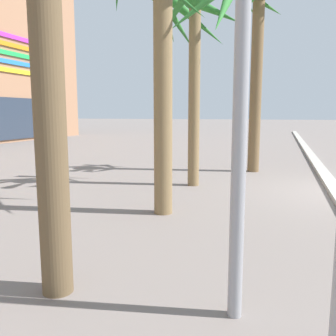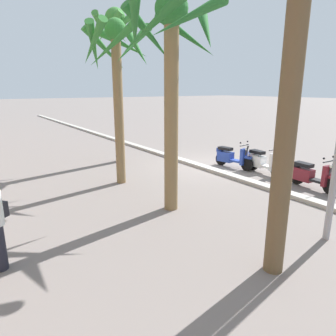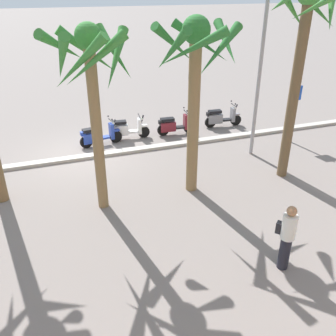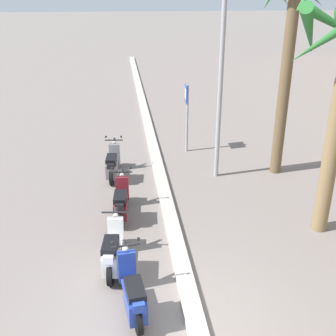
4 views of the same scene
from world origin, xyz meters
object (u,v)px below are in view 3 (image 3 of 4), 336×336
at_px(scooter_grey_mid_front, 221,118).
at_px(crossing_sign, 294,108).
at_px(scooter_blue_gap_after_mid, 98,136).
at_px(pedestrian_strolling_near_curb, 287,236).
at_px(street_lamp, 263,38).
at_px(palm_tree_near_sign, 303,39).
at_px(scooter_white_lead_nearest, 126,129).
at_px(scooter_maroon_second_in_line, 174,125).
at_px(palm_tree_far_corner, 196,66).
at_px(palm_tree_mid_walkway, 91,73).

bearing_deg(scooter_grey_mid_front, crossing_sign, 127.57).
distance_m(scooter_blue_gap_after_mid, pedestrian_strolling_near_curb, 9.35).
height_order(scooter_blue_gap_after_mid, street_lamp, street_lamp).
bearing_deg(crossing_sign, scooter_blue_gap_after_mid, -15.81).
relative_size(scooter_grey_mid_front, pedestrian_strolling_near_curb, 1.05).
xyz_separation_m(palm_tree_near_sign, pedestrian_strolling_near_curb, (2.83, 4.08, -3.70)).
height_order(scooter_white_lead_nearest, palm_tree_near_sign, palm_tree_near_sign).
distance_m(scooter_grey_mid_front, pedestrian_strolling_near_curb, 9.72).
xyz_separation_m(crossing_sign, pedestrian_strolling_near_curb, (4.96, 6.65, -0.58)).
relative_size(scooter_maroon_second_in_line, palm_tree_far_corner, 0.32).
relative_size(pedestrian_strolling_near_curb, street_lamp, 0.24).
xyz_separation_m(crossing_sign, palm_tree_mid_walkway, (8.55, 2.51, 2.55)).
relative_size(crossing_sign, street_lamp, 0.33).
bearing_deg(crossing_sign, scooter_grey_mid_front, -52.43).
height_order(scooter_blue_gap_after_mid, palm_tree_far_corner, palm_tree_far_corner).
bearing_deg(palm_tree_far_corner, scooter_grey_mid_front, -125.26).
bearing_deg(scooter_white_lead_nearest, scooter_maroon_second_in_line, 174.54).
bearing_deg(pedestrian_strolling_near_curb, palm_tree_near_sign, -124.74).
distance_m(palm_tree_far_corner, palm_tree_near_sign, 3.49).
bearing_deg(palm_tree_far_corner, crossing_sign, -156.26).
bearing_deg(palm_tree_mid_walkway, scooter_maroon_second_in_line, -129.98).
relative_size(crossing_sign, pedestrian_strolling_near_curb, 1.39).
bearing_deg(crossing_sign, street_lamp, 15.10).
distance_m(scooter_white_lead_nearest, scooter_blue_gap_after_mid, 1.35).
bearing_deg(scooter_blue_gap_after_mid, palm_tree_far_corner, 116.22).
bearing_deg(palm_tree_near_sign, palm_tree_mid_walkway, -0.52).
height_order(scooter_maroon_second_in_line, crossing_sign, crossing_sign).
xyz_separation_m(crossing_sign, palm_tree_near_sign, (2.13, 2.57, 3.12)).
bearing_deg(scooter_maroon_second_in_line, pedestrian_strolling_near_curb, 86.75).
bearing_deg(palm_tree_far_corner, scooter_maroon_second_in_line, -103.06).
xyz_separation_m(crossing_sign, street_lamp, (2.23, 0.60, 2.92)).
bearing_deg(palm_tree_near_sign, scooter_grey_mid_front, -91.50).
relative_size(scooter_blue_gap_after_mid, street_lamp, 0.25).
bearing_deg(scooter_white_lead_nearest, scooter_grey_mid_front, -179.80).
height_order(palm_tree_near_sign, pedestrian_strolling_near_curb, palm_tree_near_sign).
xyz_separation_m(scooter_maroon_second_in_line, pedestrian_strolling_near_curb, (0.51, 9.03, 0.48)).
height_order(scooter_maroon_second_in_line, palm_tree_near_sign, palm_tree_near_sign).
relative_size(scooter_blue_gap_after_mid, palm_tree_mid_walkway, 0.34).
bearing_deg(scooter_white_lead_nearest, crossing_sign, 158.53).
bearing_deg(pedestrian_strolling_near_curb, palm_tree_far_corner, -81.76).
xyz_separation_m(scooter_grey_mid_front, street_lamp, (0.23, 3.20, 3.97)).
relative_size(scooter_grey_mid_front, street_lamp, 0.25).
bearing_deg(palm_tree_near_sign, scooter_blue_gap_after_mid, -39.91).
distance_m(scooter_maroon_second_in_line, crossing_sign, 5.16).
bearing_deg(scooter_white_lead_nearest, pedestrian_strolling_near_curb, 99.88).
bearing_deg(crossing_sign, pedestrian_strolling_near_curb, 53.26).
height_order(scooter_maroon_second_in_line, pedestrian_strolling_near_curb, pedestrian_strolling_near_curb).
relative_size(scooter_grey_mid_front, palm_tree_near_sign, 0.29).
distance_m(scooter_grey_mid_front, scooter_white_lead_nearest, 4.57).
height_order(scooter_white_lead_nearest, pedestrian_strolling_near_curb, pedestrian_strolling_near_curb).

